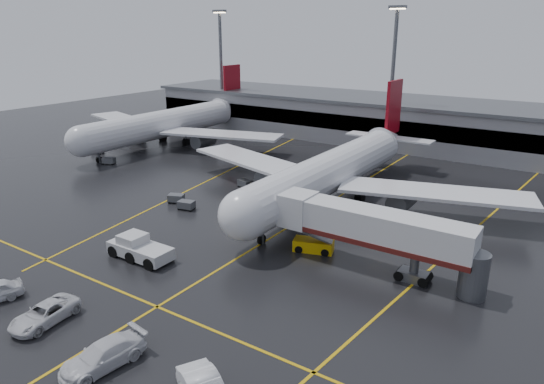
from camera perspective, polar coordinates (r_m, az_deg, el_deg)
The scene contains 20 objects.
ground at distance 57.81m, azimuth 2.75°, elevation -3.59°, with size 220.00×220.00×0.00m, color black.
apron_line_centre at distance 57.81m, azimuth 2.75°, elevation -3.58°, with size 0.25×90.00×0.02m, color gold.
apron_line_stop at distance 42.40m, azimuth -13.17°, elevation -12.82°, with size 60.00×0.25×0.02m, color gold.
apron_line_left at distance 76.53m, azimuth -6.26°, elevation 1.90°, with size 0.25×70.00×0.02m, color gold.
apron_line_right at distance 60.85m, azimuth 22.57°, elevation -3.89°, with size 0.25×70.00×0.02m, color gold.
terminal at distance 99.44m, azimuth 17.31°, elevation 7.58°, with size 122.00×19.00×8.60m.
light_mast_left at distance 114.22m, azimuth -5.93°, elevation 14.75°, with size 3.00×1.20×25.45m.
light_mast_mid at distance 94.11m, azimuth 13.84°, elevation 13.56°, with size 3.00×1.20×25.45m.
main_airliner at distance 64.54m, azimuth 7.26°, elevation 2.60°, with size 48.80×45.60×14.10m.
second_airliner at distance 98.53m, azimuth -11.92°, elevation 7.86°, with size 48.80×45.60×14.10m.
jet_bridge at distance 46.49m, azimuth 11.61°, elevation -4.39°, with size 19.90×3.40×6.05m.
pushback_tractor at distance 50.61m, azimuth -15.16°, elevation -6.38°, with size 6.85×2.94×2.45m.
belt_loader at distance 50.65m, azimuth 4.82°, elevation -6.17°, with size 4.35×2.86×2.55m.
service_van_a at distance 42.81m, azimuth -24.86°, elevation -12.69°, with size 2.54×5.50×1.53m, color silver.
service_van_b at distance 36.51m, azimuth -19.02°, elevation -17.47°, with size 2.42×5.95×1.73m, color silver.
baggage_cart_a at distance 62.70m, azimuth -9.90°, elevation -1.45°, with size 2.24×1.71×1.12m.
baggage_cart_b at distance 65.39m, azimuth -11.06°, elevation -0.68°, with size 2.35×1.98×1.12m.
baggage_cart_c at distance 70.40m, azimuth -3.15°, elevation 1.03°, with size 2.25×1.74×1.12m.
baggage_cart_d at distance 95.16m, azimuth -19.59°, elevation 4.60°, with size 2.31×1.87×1.12m.
baggage_cart_e at distance 87.02m, azimuth -18.38°, elevation 3.51°, with size 2.36×2.03×1.12m.
Camera 1 is at (27.34, -46.09, 21.69)m, focal length 32.48 mm.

